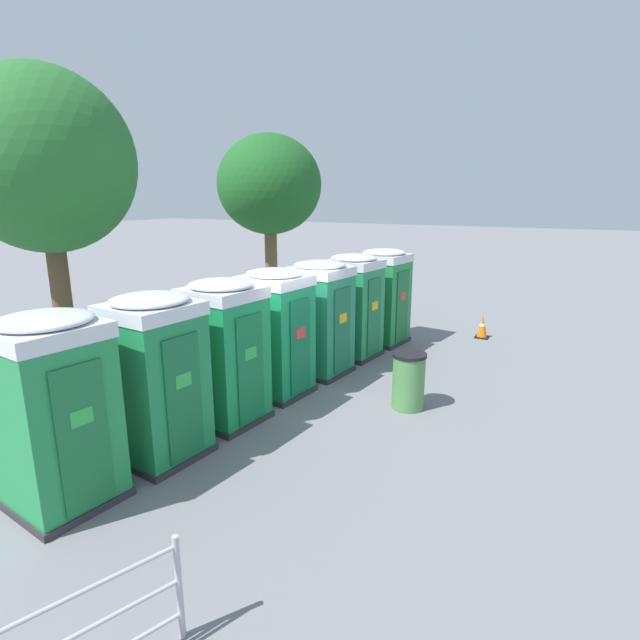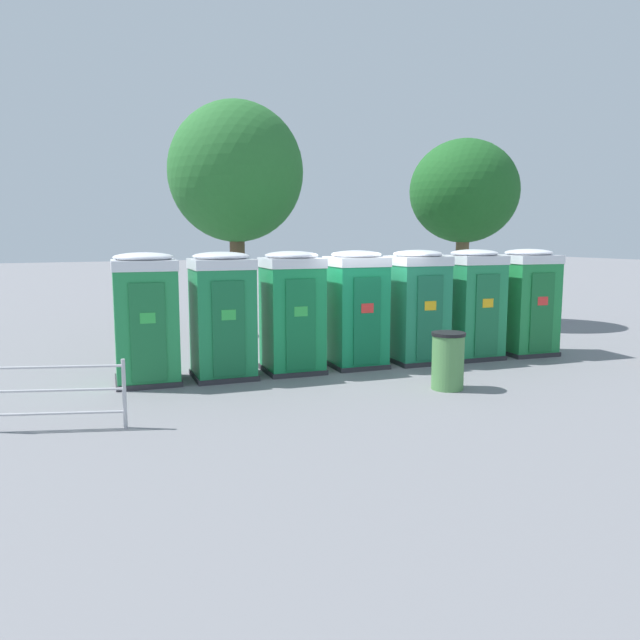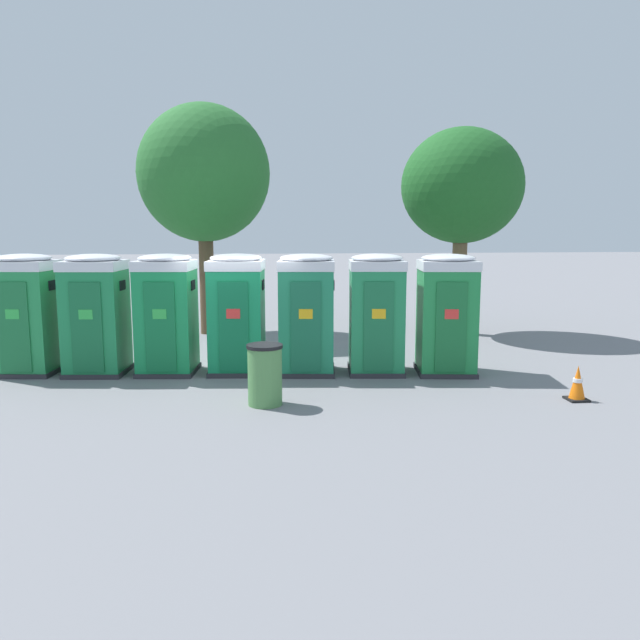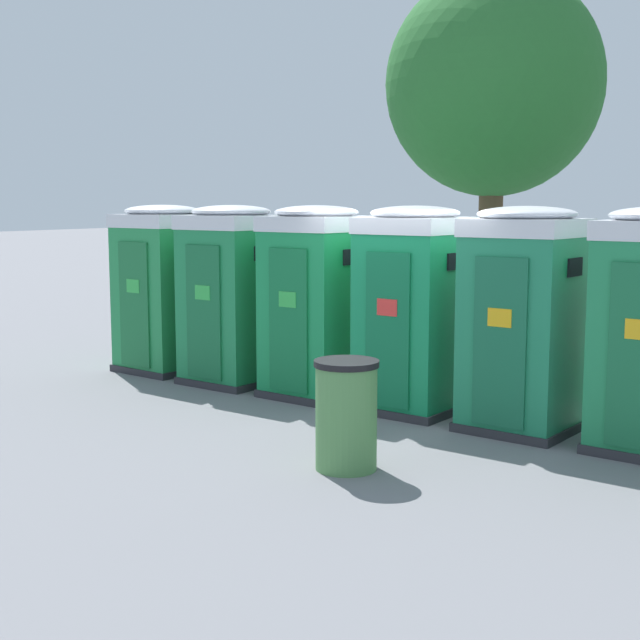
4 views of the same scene
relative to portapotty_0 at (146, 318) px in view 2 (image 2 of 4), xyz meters
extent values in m
plane|color=slate|center=(4.45, -0.19, -1.28)|extent=(120.00, 120.00, 0.00)
cube|color=#2D2D33|center=(0.00, 0.01, -1.23)|extent=(1.36, 1.34, 0.10)
cube|color=#228B48|center=(0.00, 0.01, -0.13)|extent=(1.29, 1.28, 2.10)
cube|color=#1A6C38|center=(-0.07, -0.57, -0.21)|extent=(0.64, 0.11, 1.85)
cube|color=green|center=(-0.08, -0.59, 0.07)|extent=(0.28, 0.04, 0.20)
cube|color=black|center=(0.59, -0.07, 0.60)|extent=(0.07, 0.36, 0.20)
cube|color=silver|center=(0.00, 0.01, 1.02)|extent=(1.33, 1.32, 0.20)
ellipsoid|color=silver|center=(0.00, 0.01, 1.17)|extent=(1.27, 1.25, 0.18)
cube|color=#2D2D33|center=(1.47, -0.20, -1.23)|extent=(1.32, 1.31, 0.10)
cube|color=#1C8348|center=(1.47, -0.20, -0.13)|extent=(1.26, 1.25, 2.10)
cube|color=#166638|center=(1.41, -0.79, -0.21)|extent=(0.63, 0.09, 1.85)
cube|color=green|center=(1.41, -0.81, 0.07)|extent=(0.28, 0.04, 0.20)
cube|color=black|center=(2.05, -0.26, 0.60)|extent=(0.06, 0.36, 0.20)
cube|color=silver|center=(1.47, -0.20, 1.02)|extent=(1.30, 1.28, 0.20)
ellipsoid|color=silver|center=(1.47, -0.20, 1.17)|extent=(1.23, 1.22, 0.18)
cube|color=#2D2D33|center=(2.94, -0.32, -1.23)|extent=(1.31, 1.32, 0.10)
cube|color=#178C4A|center=(2.94, -0.32, -0.13)|extent=(1.25, 1.26, 2.10)
cube|color=#126D3A|center=(2.88, -0.90, -0.21)|extent=(0.62, 0.10, 1.85)
cube|color=green|center=(2.88, -0.92, 0.07)|extent=(0.28, 0.04, 0.20)
cube|color=black|center=(3.52, -0.38, 0.60)|extent=(0.06, 0.36, 0.20)
cube|color=silver|center=(2.94, -0.32, 1.02)|extent=(1.28, 1.29, 0.20)
ellipsoid|color=silver|center=(2.94, -0.32, 1.17)|extent=(1.22, 1.23, 0.18)
cube|color=#2D2D33|center=(4.42, -0.42, -1.23)|extent=(1.28, 1.31, 0.10)
cube|color=#148950|center=(4.42, -0.42, -0.13)|extent=(1.22, 1.25, 2.10)
cube|color=#106B3E|center=(4.36, -1.00, -0.21)|extent=(0.61, 0.09, 1.85)
cube|color=red|center=(4.36, -1.02, 0.07)|extent=(0.28, 0.04, 0.20)
cube|color=black|center=(4.98, -0.48, 0.60)|extent=(0.06, 0.36, 0.20)
cube|color=silver|center=(4.42, -0.42, 1.02)|extent=(1.26, 1.29, 0.20)
ellipsoid|color=silver|center=(4.42, -0.42, 1.17)|extent=(1.20, 1.23, 0.18)
cube|color=#2D2D33|center=(5.89, -0.63, -1.23)|extent=(1.32, 1.33, 0.10)
cube|color=#1F8356|center=(5.89, -0.63, -0.13)|extent=(1.25, 1.26, 2.10)
cube|color=#186643|center=(5.82, -1.21, -0.21)|extent=(0.62, 0.10, 1.85)
cube|color=yellow|center=(5.82, -1.23, 0.07)|extent=(0.28, 0.04, 0.20)
cube|color=black|center=(6.46, -0.70, 0.60)|extent=(0.07, 0.36, 0.20)
cube|color=silver|center=(5.89, -0.63, 1.02)|extent=(1.29, 1.30, 0.20)
ellipsoid|color=silver|center=(5.89, -0.63, 1.17)|extent=(1.23, 1.24, 0.18)
cube|color=#2D2D33|center=(7.36, -0.77, -1.23)|extent=(1.29, 1.32, 0.10)
cube|color=#20884F|center=(7.36, -0.77, -0.13)|extent=(1.23, 1.26, 2.10)
cube|color=#196A3E|center=(7.29, -1.35, -0.21)|extent=(0.61, 0.10, 1.85)
cube|color=yellow|center=(7.29, -1.37, 0.07)|extent=(0.28, 0.04, 0.20)
cube|color=black|center=(7.92, -0.84, 0.60)|extent=(0.06, 0.36, 0.20)
cube|color=silver|center=(7.36, -0.77, 1.02)|extent=(1.26, 1.30, 0.20)
ellipsoid|color=silver|center=(7.36, -0.77, 1.17)|extent=(1.20, 1.23, 0.18)
cube|color=#2D2D33|center=(8.83, -0.99, -1.23)|extent=(1.35, 1.35, 0.10)
cube|color=#1F8742|center=(8.83, -0.99, -0.13)|extent=(1.29, 1.29, 2.10)
cube|color=#186933|center=(8.75, -1.57, -0.21)|extent=(0.62, 0.12, 1.85)
cube|color=red|center=(8.74, -1.58, 0.07)|extent=(0.28, 0.05, 0.20)
cube|color=black|center=(9.40, -1.07, 0.60)|extent=(0.07, 0.36, 0.20)
cube|color=silver|center=(8.83, -0.99, 1.02)|extent=(1.32, 1.32, 0.20)
ellipsoid|color=silver|center=(8.83, -0.99, 1.17)|extent=(1.26, 1.26, 0.18)
cylinder|color=brown|center=(3.46, 4.67, 0.49)|extent=(0.42, 0.42, 3.54)
ellipsoid|color=#286B2D|center=(3.46, 4.67, 3.32)|extent=(3.73, 3.73, 3.86)
cylinder|color=brown|center=(10.73, 3.81, 0.40)|extent=(0.42, 0.42, 3.36)
ellipsoid|color=#1E5B23|center=(10.73, 3.81, 2.97)|extent=(3.43, 3.43, 3.24)
cylinder|color=#518C4C|center=(4.94, -3.00, -0.77)|extent=(0.60, 0.60, 1.02)
cylinder|color=black|center=(4.94, -3.00, -0.24)|extent=(0.63, 0.63, 0.06)
cylinder|color=#B7B7BC|center=(-0.87, -2.78, -0.76)|extent=(0.06, 0.06, 1.05)
cylinder|color=#B7B7BC|center=(-1.81, -2.43, -0.33)|extent=(1.89, 0.74, 0.04)
cylinder|color=#B7B7BC|center=(-1.81, -2.43, -0.68)|extent=(1.89, 0.74, 0.04)
cylinder|color=#B7B7BC|center=(-1.81, -2.43, -1.03)|extent=(1.89, 0.74, 0.04)
camera|label=1|loc=(-3.57, -5.61, 2.61)|focal=28.00mm
camera|label=2|loc=(-2.26, -12.18, 1.58)|focal=35.00mm
camera|label=3|loc=(4.71, -13.65, 1.81)|focal=35.00mm
camera|label=4|loc=(9.12, -10.31, 1.30)|focal=50.00mm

